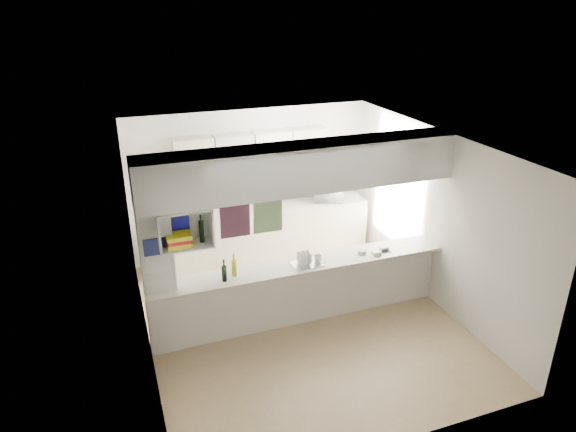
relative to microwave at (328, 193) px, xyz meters
name	(u,v)px	position (x,y,z in m)	size (l,w,h in m)	color
floor	(301,320)	(-1.33, -2.07, -1.06)	(4.80, 4.80, 0.00)	#9E855B
ceiling	(303,144)	(-1.33, -2.07, 1.54)	(4.80, 4.80, 0.00)	white
wall_back	(251,183)	(-1.33, 0.33, 0.24)	(4.20, 4.20, 0.00)	silver
wall_left	(141,264)	(-3.43, -2.07, 0.24)	(4.80, 4.80, 0.00)	silver
wall_right	(434,218)	(0.77, -2.07, 0.24)	(4.80, 4.80, 0.00)	silver
servery_partition	(290,216)	(-1.50, -2.06, 0.60)	(4.20, 0.50, 2.60)	silver
cubby_shelf	(183,229)	(-2.90, -2.13, 0.65)	(0.65, 0.35, 0.50)	white
kitchen_run	(265,213)	(-1.17, 0.07, -0.24)	(3.60, 0.63, 2.24)	beige
microwave	(328,193)	(0.00, 0.00, 0.00)	(0.52, 0.35, 0.29)	white
bowl	(330,183)	(0.04, 0.02, 0.17)	(0.24, 0.24, 0.06)	#0A0D77
dish_rack	(307,259)	(-1.27, -2.11, -0.06)	(0.43, 0.34, 0.22)	silver
cup	(318,258)	(-1.10, -2.11, -0.08)	(0.12, 0.12, 0.09)	white
wine_bottles	(229,270)	(-2.35, -2.11, -0.03)	(0.22, 0.15, 0.32)	black
plastic_tubs	(373,251)	(-0.25, -2.11, -0.12)	(0.48, 0.21, 0.06)	silver
utensil_jar	(228,208)	(-1.81, 0.08, -0.07)	(0.11, 0.11, 0.15)	black
knife_block	(261,201)	(-1.23, 0.11, -0.04)	(0.11, 0.09, 0.21)	brown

